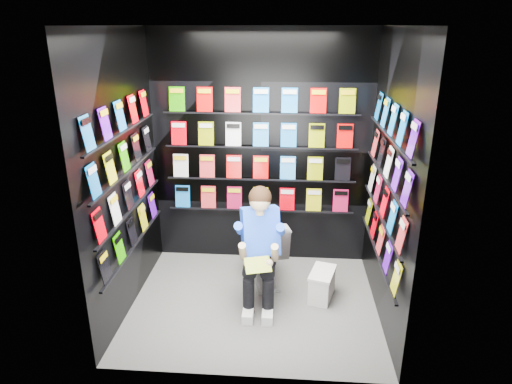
{
  "coord_description": "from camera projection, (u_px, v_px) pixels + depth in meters",
  "views": [
    {
      "loc": [
        0.31,
        -3.86,
        2.61
      ],
      "look_at": [
        0.01,
        0.15,
        1.13
      ],
      "focal_mm": 32.0,
      "sensor_mm": 36.0,
      "label": 1
    }
  ],
  "objects": [
    {
      "name": "toilet",
      "position": [
        263.0,
        249.0,
        4.85
      ],
      "size": [
        0.61,
        0.84,
        0.73
      ],
      "primitive_type": "imported",
      "rotation": [
        0.0,
        0.0,
        3.42
      ],
      "color": "white",
      "rests_on": "floor"
    },
    {
      "name": "wall_front",
      "position": [
        242.0,
        226.0,
        3.15
      ],
      "size": [
        2.4,
        0.04,
        2.6
      ],
      "primitive_type": "cube",
      "color": "black",
      "rests_on": "floor"
    },
    {
      "name": "longbox_lid",
      "position": [
        323.0,
        273.0,
        4.54
      ],
      "size": [
        0.31,
        0.43,
        0.03
      ],
      "primitive_type": "cube",
      "rotation": [
        0.0,
        0.0,
        -0.27
      ],
      "color": "silver",
      "rests_on": "longbox"
    },
    {
      "name": "comics_right",
      "position": [
        387.0,
        182.0,
        4.0
      ],
      "size": [
        0.06,
        1.7,
        1.37
      ],
      "primitive_type": null,
      "color": "#F1000F",
      "rests_on": "wall_right"
    },
    {
      "name": "reader",
      "position": [
        260.0,
        232.0,
        4.36
      ],
      "size": [
        0.65,
        0.8,
        1.29
      ],
      "primitive_type": null,
      "rotation": [
        0.0,
        0.0,
        0.28
      ],
      "color": "blue",
      "rests_on": "toilet"
    },
    {
      "name": "ceiling",
      "position": [
        254.0,
        25.0,
        3.63
      ],
      "size": [
        2.4,
        2.4,
        0.0
      ],
      "primitive_type": "plane",
      "color": "white",
      "rests_on": "floor"
    },
    {
      "name": "comics_left",
      "position": [
        126.0,
        176.0,
        4.16
      ],
      "size": [
        0.06,
        1.7,
        1.37
      ],
      "primitive_type": null,
      "color": "#F1000F",
      "rests_on": "wall_left"
    },
    {
      "name": "comics_back",
      "position": [
        261.0,
        151.0,
        4.99
      ],
      "size": [
        2.1,
        0.06,
        1.37
      ],
      "primitive_type": null,
      "color": "#F1000F",
      "rests_on": "wall_back"
    },
    {
      "name": "wall_left",
      "position": [
        123.0,
        177.0,
        4.17
      ],
      "size": [
        0.04,
        2.0,
        2.6
      ],
      "primitive_type": "cube",
      "color": "black",
      "rests_on": "floor"
    },
    {
      "name": "wall_back",
      "position": [
        261.0,
        151.0,
        5.02
      ],
      "size": [
        2.4,
        0.04,
        2.6
      ],
      "primitive_type": "cube",
      "color": "black",
      "rests_on": "floor"
    },
    {
      "name": "held_comic",
      "position": [
        258.0,
        265.0,
        4.09
      ],
      "size": [
        0.26,
        0.2,
        0.1
      ],
      "primitive_type": "cube",
      "rotation": [
        -0.96,
        0.0,
        0.28
      ],
      "color": "#2D9223",
      "rests_on": "reader"
    },
    {
      "name": "longbox",
      "position": [
        322.0,
        286.0,
        4.59
      ],
      "size": [
        0.29,
        0.4,
        0.27
      ],
      "primitive_type": "cube",
      "rotation": [
        0.0,
        0.0,
        -0.27
      ],
      "color": "silver",
      "rests_on": "floor"
    },
    {
      "name": "wall_right",
      "position": [
        390.0,
        183.0,
        4.0
      ],
      "size": [
        0.04,
        2.0,
        2.6
      ],
      "primitive_type": "cube",
      "color": "black",
      "rests_on": "floor"
    },
    {
      "name": "floor",
      "position": [
        254.0,
        304.0,
        4.53
      ],
      "size": [
        2.4,
        2.4,
        0.0
      ],
      "primitive_type": "plane",
      "color": "slate",
      "rests_on": "ground"
    }
  ]
}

